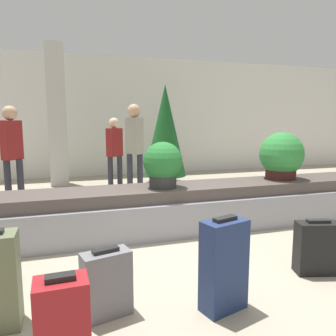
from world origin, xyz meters
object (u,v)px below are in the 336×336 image
object	(u,v)px
suitcase_0	(317,248)
potted_plant_2	(281,156)
decorated_tree	(165,131)
suitcase_4	(224,265)
pillar	(57,116)
traveler_0	(135,142)
traveler_2	(115,148)
potted_plant_1	(163,164)
suitcase_1	(107,284)
traveler_1	(12,147)

from	to	relation	value
suitcase_0	potted_plant_2	distance (m)	2.01
potted_plant_2	decorated_tree	distance (m)	3.38
suitcase_4	pillar	bearing A→B (deg)	86.96
potted_plant_2	decorated_tree	size ratio (longest dim) A/B	0.30
traveler_0	traveler_2	distance (m)	0.85
suitcase_4	potted_plant_1	xyz separation A→B (m)	(0.06, 1.90, 0.55)
suitcase_4	traveler_2	distance (m)	4.76
potted_plant_2	pillar	bearing A→B (deg)	131.11
suitcase_1	traveler_2	xyz separation A→B (m)	(0.72, 4.54, 0.65)
suitcase_4	potted_plant_2	bearing A→B (deg)	29.67
potted_plant_1	traveler_1	bearing A→B (deg)	136.50
suitcase_1	decorated_tree	world-z (taller)	decorated_tree
suitcase_4	decorated_tree	world-z (taller)	decorated_tree
pillar	traveler_2	size ratio (longest dim) A/B	2.06
potted_plant_1	suitcase_0	bearing A→B (deg)	-55.56
suitcase_0	traveler_2	xyz separation A→B (m)	(-1.33, 4.43, 0.65)
pillar	suitcase_4	world-z (taller)	pillar
suitcase_1	traveler_1	xyz separation A→B (m)	(-1.13, 3.69, 0.79)
potted_plant_1	traveler_2	bearing A→B (deg)	94.66
traveler_1	decorated_tree	world-z (taller)	decorated_tree
suitcase_1	potted_plant_2	bearing A→B (deg)	18.62
potted_plant_1	suitcase_4	bearing A→B (deg)	-91.80
traveler_2	decorated_tree	xyz separation A→B (m)	(1.28, 0.54, 0.34)
suitcase_1	decorated_tree	distance (m)	5.55
pillar	suitcase_4	xyz separation A→B (m)	(1.31, -5.76, -1.23)
suitcase_4	potted_plant_1	size ratio (longest dim) A/B	1.25
suitcase_4	traveler_2	bearing A→B (deg)	76.17
potted_plant_2	traveler_1	distance (m)	4.41
traveler_1	decorated_tree	bearing A→B (deg)	157.55
pillar	potted_plant_1	bearing A→B (deg)	-70.42
suitcase_1	traveler_2	size ratio (longest dim) A/B	0.35
suitcase_4	traveler_0	bearing A→B (deg)	72.66
pillar	potted_plant_2	xyz separation A→B (m)	(3.28, -3.76, -0.64)
potted_plant_2	suitcase_1	bearing A→B (deg)	-147.59
suitcase_1	suitcase_4	size ratio (longest dim) A/B	0.71
suitcase_1	traveler_0	xyz separation A→B (m)	(0.99, 3.75, 0.83)
suitcase_1	suitcase_0	bearing A→B (deg)	-10.79
pillar	traveler_0	xyz separation A→B (m)	(1.41, -1.82, -0.51)
traveler_1	pillar	bearing A→B (deg)	-156.97
suitcase_4	decorated_tree	size ratio (longest dim) A/B	0.33
traveler_1	potted_plant_1	bearing A→B (deg)	90.14
pillar	traveler_2	distance (m)	1.69
potted_plant_1	decorated_tree	bearing A→B (deg)	72.70
suitcase_0	suitcase_4	size ratio (longest dim) A/B	0.72
potted_plant_2	suitcase_0	bearing A→B (deg)	-115.28
pillar	suitcase_4	bearing A→B (deg)	-77.15
traveler_2	traveler_1	bearing A→B (deg)	-11.31
traveler_2	pillar	bearing A→B (deg)	-78.10
traveler_1	traveler_2	distance (m)	2.04
potted_plant_2	decorated_tree	bearing A→B (deg)	104.71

